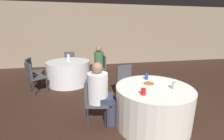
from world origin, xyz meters
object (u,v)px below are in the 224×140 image
chair_near_west (93,98)px  chair_near_north (126,79)px  table_far (69,72)px  person_green_jacket (97,64)px  table_near (153,105)px  person_white_shirt (101,94)px  pizza_plate_near (149,84)px  chair_far_north (70,61)px  soda_can_blue (147,77)px  chair_far_east (102,66)px  chair_far_southwest (33,75)px  bottle_far (69,58)px  chair_far_west (33,69)px  soda_can_silver (174,85)px

chair_near_west → chair_near_north: size_ratio=1.00×
table_far → person_green_jacket: 0.93m
table_far → table_near: bearing=-56.6°
person_white_shirt → pizza_plate_near: (0.88, -0.03, 0.14)m
chair_near_north → chair_far_north: size_ratio=1.00×
chair_near_north → soda_can_blue: size_ratio=6.98×
table_near → chair_far_east: 2.66m
chair_near_west → chair_far_southwest: same height
table_near → bottle_far: (-1.63, 2.51, 0.47)m
table_near → chair_far_west: (-2.72, 2.54, 0.15)m
chair_far_southwest → chair_far_north: 1.88m
chair_near_west → pizza_plate_near: 1.05m
chair_far_southwest → person_white_shirt: (1.62, -1.72, 0.08)m
chair_far_east → chair_near_west: bearing=164.5°
chair_near_north → chair_far_east: bearing=-86.3°
chair_far_southwest → person_white_shirt: size_ratio=0.73×
person_green_jacket → bottle_far: bearing=90.3°
table_near → pizza_plate_near: pizza_plate_near is taller
soda_can_silver → table_near: bearing=152.6°
chair_near_west → person_green_jacket: size_ratio=0.73×
table_far → soda_can_blue: soda_can_blue is taller
chair_far_east → soda_can_silver: bearing=-166.6°
person_green_jacket → soda_can_blue: person_green_jacket is taller
chair_far_north → bottle_far: (0.06, -1.07, 0.32)m
soda_can_silver → chair_far_southwest: bearing=144.0°
bottle_far → chair_far_southwest: bearing=-145.9°
chair_near_west → chair_far_southwest: bearing=-127.6°
chair_near_west → person_green_jacket: person_green_jacket is taller
chair_far_east → table_near: bearing=-171.5°
table_far → chair_far_north: bearing=91.9°
chair_near_north → bottle_far: size_ratio=3.94×
chair_far_north → pizza_plate_near: size_ratio=3.38×
chair_far_southwest → person_green_jacket: size_ratio=0.73×
chair_far_east → soda_can_silver: (0.88, -2.74, 0.27)m
table_far → bottle_far: size_ratio=6.10×
chair_far_east → person_green_jacket: (-0.16, -0.01, 0.07)m
table_near → chair_far_east: (-0.59, 2.59, 0.15)m
chair_far_west → chair_far_east: (2.13, 0.05, 0.00)m
chair_far_east → chair_far_west: bearing=87.1°
person_green_jacket → chair_far_east: bearing=-90.0°
chair_far_east → pizza_plate_near: 2.51m
table_far → chair_far_north: (-0.03, 1.07, 0.15)m
chair_far_west → person_white_shirt: bearing=39.0°
chair_near_west → soda_can_blue: (1.09, 0.19, 0.27)m
table_far → pizza_plate_near: 2.89m
soda_can_silver → chair_near_west: bearing=165.0°
bottle_far → person_white_shirt: bearing=-72.8°
chair_far_southwest → bottle_far: bottle_far is taller
chair_near_west → chair_far_east: 2.42m
table_near → bottle_far: bottle_far is taller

